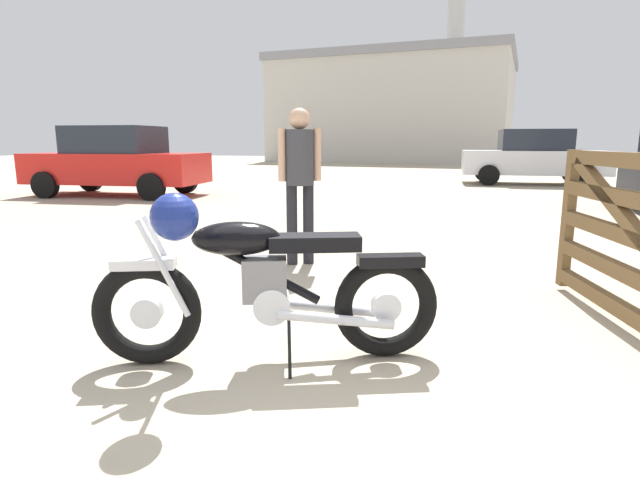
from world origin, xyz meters
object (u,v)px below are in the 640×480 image
object	(u,v)px
vintage_motorcycle	(259,283)
red_hatchback_near	(117,161)
bystander	(300,170)
white_estate_far	(533,157)

from	to	relation	value
vintage_motorcycle	red_hatchback_near	xyz separation A→B (m)	(-7.10, 7.94, 0.34)
vintage_motorcycle	red_hatchback_near	world-z (taller)	red_hatchback_near
bystander	white_estate_far	xyz separation A→B (m)	(3.59, 11.94, -0.18)
bystander	white_estate_far	world-z (taller)	white_estate_far
red_hatchback_near	white_estate_far	world-z (taller)	same
vintage_motorcycle	red_hatchback_near	size ratio (longest dim) A/B	0.46
vintage_motorcycle	red_hatchback_near	distance (m)	10.66
bystander	red_hatchback_near	distance (m)	8.53
white_estate_far	bystander	bearing A→B (deg)	70.33
bystander	red_hatchback_near	xyz separation A→B (m)	(-6.54, 5.48, -0.18)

